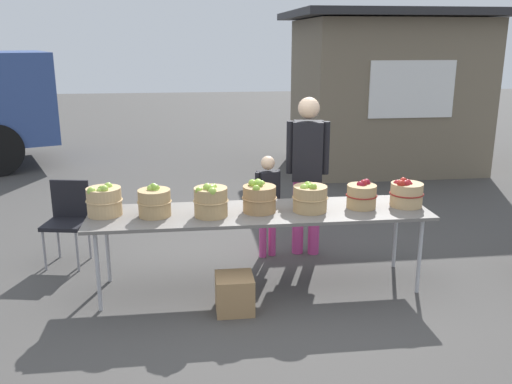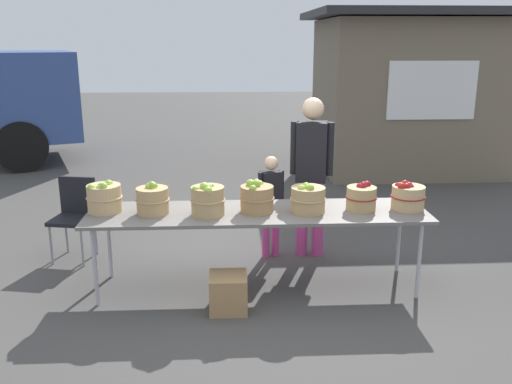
% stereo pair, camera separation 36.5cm
% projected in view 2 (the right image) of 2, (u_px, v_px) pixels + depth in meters
% --- Properties ---
extents(ground_plane, '(40.00, 40.00, 0.00)m').
position_uv_depth(ground_plane, '(258.00, 287.00, 5.23)').
color(ground_plane, '#474442').
extents(market_table, '(3.10, 0.76, 0.75)m').
position_uv_depth(market_table, '(258.00, 215.00, 5.03)').
color(market_table, slate).
rests_on(market_table, ground).
extents(apple_basket_green_0, '(0.32, 0.32, 0.30)m').
position_uv_depth(apple_basket_green_0, '(104.00, 198.00, 4.98)').
color(apple_basket_green_0, tan).
rests_on(apple_basket_green_0, market_table).
extents(apple_basket_green_1, '(0.31, 0.31, 0.30)m').
position_uv_depth(apple_basket_green_1, '(153.00, 199.00, 4.93)').
color(apple_basket_green_1, tan).
rests_on(apple_basket_green_1, market_table).
extents(apple_basket_green_2, '(0.32, 0.32, 0.31)m').
position_uv_depth(apple_basket_green_2, '(208.00, 200.00, 4.88)').
color(apple_basket_green_2, tan).
rests_on(apple_basket_green_2, market_table).
extents(apple_basket_green_3, '(0.32, 0.32, 0.30)m').
position_uv_depth(apple_basket_green_3, '(257.00, 197.00, 4.98)').
color(apple_basket_green_3, '#A87F51').
rests_on(apple_basket_green_3, market_table).
extents(apple_basket_green_4, '(0.33, 0.33, 0.28)m').
position_uv_depth(apple_basket_green_4, '(308.00, 199.00, 4.97)').
color(apple_basket_green_4, tan).
rests_on(apple_basket_green_4, market_table).
extents(apple_basket_red_0, '(0.29, 0.29, 0.27)m').
position_uv_depth(apple_basket_red_0, '(361.00, 197.00, 5.05)').
color(apple_basket_red_0, tan).
rests_on(apple_basket_red_0, market_table).
extents(apple_basket_red_1, '(0.32, 0.32, 0.28)m').
position_uv_depth(apple_basket_red_1, '(408.00, 197.00, 5.06)').
color(apple_basket_red_1, tan).
rests_on(apple_basket_red_1, market_table).
extents(vendor_adult, '(0.44, 0.29, 1.70)m').
position_uv_depth(vendor_adult, '(311.00, 165.00, 5.75)').
color(vendor_adult, '#CC3F8C').
rests_on(vendor_adult, ground).
extents(child_customer, '(0.28, 0.20, 1.10)m').
position_uv_depth(child_customer, '(271.00, 199.00, 5.79)').
color(child_customer, '#CC3F8C').
rests_on(child_customer, ground).
extents(food_kiosk, '(3.52, 2.92, 2.74)m').
position_uv_depth(food_kiosk, '(407.00, 91.00, 9.73)').
color(food_kiosk, '#726651').
rests_on(food_kiosk, ground).
extents(folding_chair, '(0.47, 0.47, 0.86)m').
position_uv_depth(folding_chair, '(75.00, 212.00, 5.82)').
color(folding_chair, black).
rests_on(folding_chair, ground).
extents(produce_crate, '(0.32, 0.32, 0.32)m').
position_uv_depth(produce_crate, '(228.00, 293.00, 4.74)').
color(produce_crate, '#A87F51').
rests_on(produce_crate, ground).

